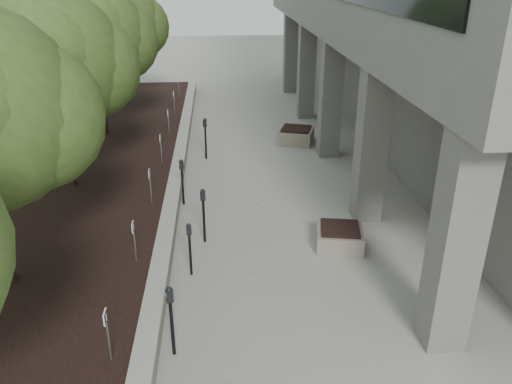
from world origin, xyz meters
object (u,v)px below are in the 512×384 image
parking_meter_3 (190,249)px  parking_meter_5 (206,139)px  parking_meter_4 (182,182)px  planter_back (296,135)px  crabapple_tree_3 (59,92)px  parking_meter_1 (172,321)px  crabapple_tree_5 (120,41)px  parking_meter_2 (204,216)px  crabapple_tree_4 (97,60)px  planter_front (340,237)px

parking_meter_3 → parking_meter_5: size_ratio=0.87×
parking_meter_4 → planter_back: bearing=34.8°
crabapple_tree_3 → parking_meter_1: bearing=-64.0°
crabapple_tree_5 → parking_meter_1: crabapple_tree_5 is taller
crabapple_tree_3 → parking_meter_3: (3.61, -4.48, -2.48)m
parking_meter_1 → parking_meter_4: 6.17m
parking_meter_1 → parking_meter_2: size_ratio=0.99×
parking_meter_1 → planter_back: (3.86, 11.43, -0.41)m
crabapple_tree_5 → crabapple_tree_4: bearing=-90.0°
crabapple_tree_3 → crabapple_tree_4: (0.00, 5.00, 0.00)m
parking_meter_3 → parking_meter_4: size_ratio=0.93×
crabapple_tree_4 → parking_meter_1: bearing=-74.1°
planter_front → parking_meter_1: bearing=-137.0°
crabapple_tree_4 → parking_meter_2: size_ratio=3.82×
parking_meter_2 → parking_meter_3: 1.48m
planter_back → crabapple_tree_5: bearing=142.5°
crabapple_tree_4 → parking_meter_1: size_ratio=3.86×
parking_meter_5 → planter_front: parking_meter_5 is taller
crabapple_tree_4 → parking_meter_3: bearing=-69.1°
parking_meter_1 → parking_meter_3: (0.20, 2.51, -0.07)m
parking_meter_5 → parking_meter_4: bearing=-84.1°
parking_meter_2 → parking_meter_4: 2.29m
parking_meter_1 → parking_meter_3: size_ratio=1.10×
crabapple_tree_5 → parking_meter_5: size_ratio=3.69×
planter_back → parking_meter_5: bearing=-155.8°
crabapple_tree_5 → planter_back: bearing=-37.5°
parking_meter_2 → planter_back: bearing=72.9°
crabapple_tree_4 → parking_meter_4: crabapple_tree_4 is taller
crabapple_tree_3 → parking_meter_3: 6.27m
parking_meter_4 → parking_meter_5: (0.60, 3.73, 0.05)m
parking_meter_5 → planter_back: size_ratio=1.18×
crabapple_tree_5 → parking_meter_3: crabapple_tree_5 is taller
parking_meter_4 → parking_meter_5: 3.78m
parking_meter_1 → crabapple_tree_3: bearing=99.6°
crabapple_tree_4 → parking_meter_2: 9.24m
parking_meter_4 → parking_meter_5: bearing=63.0°
crabapple_tree_5 → planter_back: crabapple_tree_5 is taller
crabapple_tree_4 → crabapple_tree_3: bearing=-90.0°
crabapple_tree_4 → planter_back: size_ratio=4.35×
parking_meter_1 → parking_meter_4: (-0.16, 6.16, -0.02)m
crabapple_tree_5 → parking_meter_2: size_ratio=3.82×
parking_meter_3 → planter_back: size_ratio=1.02×
crabapple_tree_3 → parking_meter_5: 5.37m
parking_meter_1 → parking_meter_4: parking_meter_1 is taller
planter_front → crabapple_tree_4: bearing=130.1°
parking_meter_1 → parking_meter_4: size_ratio=1.03×
crabapple_tree_5 → planter_front: size_ratio=4.96×
parking_meter_5 → planter_back: (3.42, 1.54, -0.45)m
crabapple_tree_3 → planter_front: bearing=-26.0°
parking_meter_2 → planter_back: (3.38, 7.46, -0.42)m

